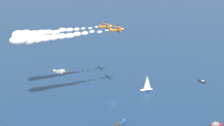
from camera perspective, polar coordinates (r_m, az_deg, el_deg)
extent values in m
plane|color=navy|center=(185.95, 0.16, -6.24)|extent=(2000.00, 2000.00, 0.00)
ellipsoid|color=white|center=(198.71, 5.62, -4.34)|extent=(5.00, 7.95, 1.08)
cylinder|color=#B2B2B7|center=(196.50, 5.51, -3.04)|extent=(0.14, 0.14, 8.88)
cone|color=white|center=(196.98, 5.77, -3.13)|extent=(5.57, 5.57, 7.55)
cube|color=#9E9993|center=(224.71, -8.23, -1.43)|extent=(7.53, 5.68, 1.17)
cone|color=#9E9993|center=(226.98, -9.20, -1.26)|extent=(2.80, 2.97, 2.35)
cube|color=silver|center=(224.06, -8.12, -1.21)|extent=(3.16, 2.91, 0.88)
cube|color=black|center=(215.57, 14.48, -2.94)|extent=(4.32, 1.64, 0.68)
cone|color=black|center=(217.17, 13.99, -2.72)|extent=(1.18, 1.43, 1.36)
cube|color=silver|center=(215.15, 14.56, -2.82)|extent=(1.55, 1.18, 0.51)
cube|color=gray|center=(167.89, 16.51, -9.56)|extent=(2.51, 3.26, 1.05)
cube|color=#23478C|center=(162.23, 0.97, -10.28)|extent=(5.87, 8.38, 1.29)
cone|color=#23478C|center=(166.06, 1.74, -9.50)|extent=(3.23, 2.99, 2.58)
cube|color=#38383D|center=(161.18, 0.88, -10.03)|extent=(3.10, 3.44, 0.97)
cylinder|color=orange|center=(180.70, -1.05, 5.96)|extent=(2.44, 6.46, 1.02)
cylinder|color=white|center=(181.78, -0.20, 6.06)|extent=(1.25, 0.84, 1.14)
cylinder|color=#4C4C51|center=(181.94, -0.08, 6.07)|extent=(2.54, 0.64, 2.60)
cube|color=orange|center=(180.84, -0.95, 5.89)|extent=(7.25, 2.89, 1.13)
cube|color=orange|center=(180.65, -0.99, 6.40)|extent=(7.25, 2.89, 1.13)
cylinder|color=white|center=(183.07, -1.27, 6.21)|extent=(0.34, 0.17, 1.62)
cylinder|color=white|center=(181.57, -1.08, 6.17)|extent=(0.34, 0.17, 1.62)
cylinder|color=white|center=(179.91, -0.86, 6.12)|extent=(0.34, 0.17, 1.62)
cylinder|color=white|center=(178.42, -0.66, 6.07)|extent=(0.34, 0.17, 1.62)
cube|color=orange|center=(179.60, -1.90, 6.04)|extent=(0.51, 1.13, 1.20)
cube|color=orange|center=(179.66, -1.89, 5.87)|extent=(2.63, 1.44, 0.43)
cylinder|color=black|center=(181.94, -0.90, 5.70)|extent=(0.33, 0.63, 0.61)
cylinder|color=black|center=(180.29, -0.68, 5.65)|extent=(0.33, 0.63, 0.61)
cylinder|color=#262628|center=(180.60, -0.99, 6.54)|extent=(0.22, 0.12, 0.90)
cylinder|color=black|center=(180.69, -1.01, 6.54)|extent=(0.26, 0.18, 0.79)
cylinder|color=black|center=(180.50, -0.98, 6.54)|extent=(0.26, 0.18, 0.79)
cube|color=black|center=(180.52, -1.01, 6.74)|extent=(0.44, 0.29, 0.56)
sphere|color=#9E7051|center=(180.48, -1.01, 6.86)|extent=(0.21, 0.21, 0.21)
cylinder|color=black|center=(180.74, -1.05, 6.89)|extent=(0.31, 0.16, 0.57)
cylinder|color=black|center=(180.22, -0.98, 6.88)|extent=(0.44, 0.18, 0.51)
ellipsoid|color=silver|center=(178.90, -2.53, 5.88)|extent=(1.68, 1.99, 1.17)
ellipsoid|color=silver|center=(177.36, -3.56, 5.65)|extent=(1.97, 2.45, 1.35)
ellipsoid|color=silver|center=(176.93, -4.73, 5.59)|extent=(2.35, 2.68, 1.65)
ellipsoid|color=silver|center=(175.10, -5.75, 5.46)|extent=(3.01, 3.38, 2.14)
ellipsoid|color=silver|center=(174.35, -6.90, 5.37)|extent=(3.61, 4.48, 2.47)
ellipsoid|color=silver|center=(174.00, -8.09, 5.30)|extent=(3.92, 4.70, 2.71)
ellipsoid|color=silver|center=(172.43, -9.13, 4.90)|extent=(4.37, 4.88, 3.11)
ellipsoid|color=silver|center=(172.15, -10.34, 4.89)|extent=(5.00, 5.81, 3.51)
ellipsoid|color=silver|center=(170.95, -11.46, 4.75)|extent=(5.83, 7.24, 3.98)
ellipsoid|color=silver|center=(170.18, -12.62, 4.59)|extent=(5.94, 6.54, 4.25)
ellipsoid|color=silver|center=(170.01, -13.84, 4.59)|extent=(6.66, 7.28, 4.77)
ellipsoid|color=silver|center=(168.79, -14.99, 4.44)|extent=(6.91, 7.32, 5.00)
cylinder|color=orange|center=(161.99, 0.80, 5.45)|extent=(2.44, 6.46, 1.02)
cylinder|color=white|center=(163.17, 1.73, 5.55)|extent=(1.25, 0.84, 1.14)
cylinder|color=#4C4C51|center=(163.34, 1.87, 5.57)|extent=(2.54, 0.64, 2.60)
cube|color=orange|center=(162.15, 0.90, 5.37)|extent=(7.25, 2.89, 1.13)
cube|color=orange|center=(161.94, 0.87, 5.94)|extent=(7.25, 2.89, 1.13)
cylinder|color=white|center=(164.33, 0.53, 5.74)|extent=(0.34, 0.17, 1.62)
cylinder|color=white|center=(162.86, 0.76, 5.68)|extent=(0.34, 0.17, 1.62)
cylinder|color=white|center=(161.22, 1.02, 5.62)|extent=(0.34, 0.17, 1.62)
cylinder|color=white|center=(159.76, 1.26, 5.56)|extent=(0.34, 0.17, 1.62)
cube|color=orange|center=(160.81, -0.14, 5.54)|extent=(0.51, 1.13, 1.20)
cube|color=orange|center=(160.88, -0.13, 5.35)|extent=(2.63, 1.44, 0.43)
cylinder|color=black|center=(163.26, 0.95, 5.16)|extent=(0.33, 0.63, 0.61)
cylinder|color=black|center=(161.63, 1.21, 5.10)|extent=(0.33, 0.63, 0.61)
cylinder|color=#262628|center=(161.88, 0.86, 6.09)|extent=(0.22, 0.12, 0.90)
cylinder|color=black|center=(161.97, 0.85, 6.10)|extent=(0.26, 0.18, 0.79)
cylinder|color=black|center=(161.79, 0.88, 6.09)|extent=(0.26, 0.18, 0.79)
cube|color=black|center=(161.81, 0.85, 6.32)|extent=(0.44, 0.29, 0.56)
sphere|color=brown|center=(161.76, 0.84, 6.45)|extent=(0.21, 0.21, 0.21)
cylinder|color=black|center=(162.21, 0.78, 6.38)|extent=(0.59, 0.22, 0.17)
cylinder|color=black|center=(161.37, 0.91, 6.35)|extent=(0.59, 0.22, 0.17)
ellipsoid|color=silver|center=(160.05, -0.84, 5.35)|extent=(1.66, 2.14, 1.12)
ellipsoid|color=silver|center=(158.86, -2.02, 5.07)|extent=(2.21, 2.83, 1.50)
ellipsoid|color=silver|center=(157.87, -3.28, 5.10)|extent=(2.37, 2.87, 1.64)
ellipsoid|color=silver|center=(156.37, -4.45, 4.84)|extent=(3.18, 3.69, 2.23)
ellipsoid|color=silver|center=(155.52, -5.71, 4.68)|extent=(3.71, 4.27, 2.61)
ellipsoid|color=silver|center=(154.15, -6.91, 4.41)|extent=(4.31, 5.37, 2.94)
ellipsoid|color=silver|center=(153.06, -8.18, 4.29)|extent=(4.49, 4.78, 3.25)
ellipsoid|color=silver|center=(152.71, -9.51, 4.11)|extent=(4.76, 5.10, 3.43)
ellipsoid|color=silver|center=(152.50, -10.85, 3.93)|extent=(5.48, 6.60, 3.79)
ellipsoid|color=silver|center=(151.61, -12.14, 3.76)|extent=(5.88, 6.56, 4.18)
ellipsoid|color=silver|center=(150.40, -13.42, 3.59)|extent=(6.57, 7.80, 4.56)
ellipsoid|color=silver|center=(149.31, -14.76, 3.69)|extent=(7.50, 9.66, 5.04)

